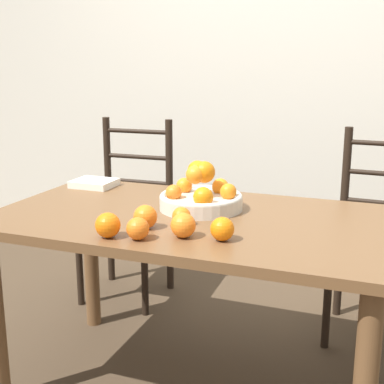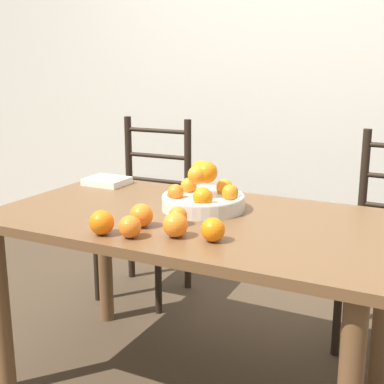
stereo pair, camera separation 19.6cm
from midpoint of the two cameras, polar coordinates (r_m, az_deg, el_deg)
wall_back at (r=3.31m, az=13.73°, el=13.67°), size 8.00×0.06×2.60m
dining_table at (r=2.02m, az=2.84°, el=-5.37°), size 1.48×0.84×0.73m
fruit_bowl at (r=2.05m, az=3.95°, el=-0.44°), size 0.32×0.32×0.19m
orange_loose_0 at (r=1.73m, az=-3.43°, el=-3.77°), size 0.07×0.07×0.07m
orange_loose_1 at (r=1.76m, az=-6.50°, el=-3.30°), size 0.08×0.08×0.08m
orange_loose_2 at (r=1.84m, az=-2.39°, el=-2.55°), size 0.08×0.08×0.08m
orange_loose_3 at (r=1.73m, az=1.44°, el=-3.57°), size 0.08×0.08×0.08m
orange_loose_4 at (r=1.86m, az=1.50°, el=-2.61°), size 0.07×0.07×0.07m
orange_loose_5 at (r=1.70m, az=5.57°, el=-4.08°), size 0.08×0.08×0.08m
chair_left at (r=2.97m, az=-3.01°, el=-2.07°), size 0.43×0.41×0.98m
book_stack at (r=2.50m, az=-6.86°, el=1.13°), size 0.19×0.16×0.03m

